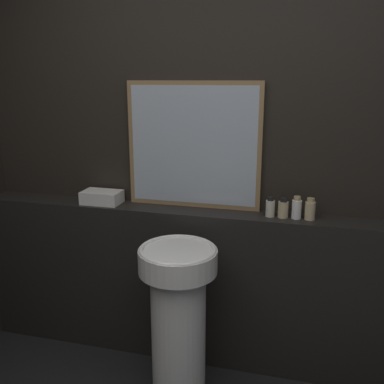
{
  "coord_description": "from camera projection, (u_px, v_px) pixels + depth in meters",
  "views": [
    {
      "loc": [
        0.48,
        -0.67,
        1.67
      ],
      "look_at": [
        -0.09,
        1.5,
        1.08
      ],
      "focal_mm": 40.0,
      "sensor_mm": 36.0,
      "label": 1
    }
  ],
  "objects": [
    {
      "name": "lotion_bottle",
      "position": [
        297.0,
        208.0,
        2.3
      ],
      "size": [
        0.05,
        0.05,
        0.12
      ],
      "color": "white",
      "rests_on": "vanity_counter"
    },
    {
      "name": "conditioner_bottle",
      "position": [
        283.0,
        209.0,
        2.31
      ],
      "size": [
        0.06,
        0.06,
        0.11
      ],
      "color": "#C6B284",
      "rests_on": "vanity_counter"
    },
    {
      "name": "pedestal_sink",
      "position": [
        178.0,
        316.0,
        2.21
      ],
      "size": [
        0.4,
        0.4,
        0.86
      ],
      "color": "white",
      "rests_on": "ground_plane"
    },
    {
      "name": "vanity_counter",
      "position": [
        211.0,
        287.0,
        2.54
      ],
      "size": [
        2.87,
        0.2,
        0.94
      ],
      "color": "black",
      "rests_on": "ground_plane"
    },
    {
      "name": "wall_back",
      "position": [
        218.0,
        154.0,
        2.47
      ],
      "size": [
        8.0,
        0.06,
        2.5
      ],
      "color": "black",
      "rests_on": "ground_plane"
    },
    {
      "name": "shampoo_bottle",
      "position": [
        270.0,
        207.0,
        2.33
      ],
      "size": [
        0.05,
        0.05,
        0.11
      ],
      "color": "beige",
      "rests_on": "vanity_counter"
    },
    {
      "name": "towel_stack",
      "position": [
        102.0,
        197.0,
        2.58
      ],
      "size": [
        0.23,
        0.15,
        0.08
      ],
      "color": "silver",
      "rests_on": "vanity_counter"
    },
    {
      "name": "mirror",
      "position": [
        193.0,
        146.0,
        2.44
      ],
      "size": [
        0.78,
        0.03,
        0.72
      ],
      "color": "#937047",
      "rests_on": "vanity_counter"
    },
    {
      "name": "body_wash_bottle",
      "position": [
        310.0,
        210.0,
        2.28
      ],
      "size": [
        0.06,
        0.06,
        0.12
      ],
      "color": "#C6B284",
      "rests_on": "vanity_counter"
    }
  ]
}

